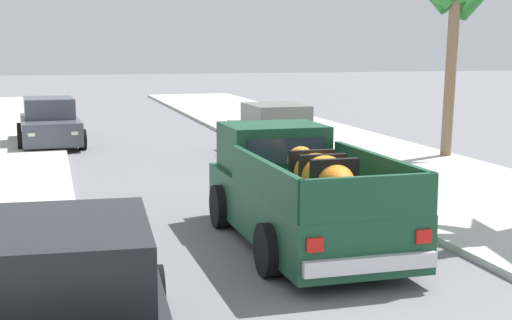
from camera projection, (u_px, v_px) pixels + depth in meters
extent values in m
cube|color=beige|center=(397.00, 168.00, 19.02)|extent=(5.17, 60.00, 0.12)
cube|color=silver|center=(8.00, 187.00, 16.49)|extent=(0.16, 60.00, 0.10)
cube|color=silver|center=(354.00, 171.00, 18.71)|extent=(0.16, 60.00, 0.10)
cube|color=#19472D|center=(302.00, 209.00, 11.79)|extent=(1.96, 5.11, 0.80)
cube|color=#19472D|center=(273.00, 146.00, 13.19)|extent=(1.73, 1.51, 0.80)
cube|color=#283342|center=(286.00, 151.00, 12.46)|extent=(1.38, 0.07, 0.44)
cube|color=#283342|center=(261.00, 140.00, 13.91)|extent=(1.46, 0.07, 0.48)
cube|color=#19472D|center=(263.00, 179.00, 10.62)|extent=(0.12, 3.30, 0.56)
cube|color=#19472D|center=(379.00, 173.00, 11.12)|extent=(0.12, 3.30, 0.56)
cube|color=#19472D|center=(369.00, 198.00, 9.30)|extent=(1.88, 0.11, 0.56)
cube|color=silver|center=(371.00, 264.00, 9.34)|extent=(1.82, 0.13, 0.20)
cylinder|color=black|center=(221.00, 206.00, 13.01)|extent=(0.27, 0.76, 0.76)
cylinder|color=black|center=(325.00, 200.00, 13.54)|extent=(0.27, 0.76, 0.76)
cylinder|color=black|center=(269.00, 250.00, 10.22)|extent=(0.27, 0.76, 0.76)
cylinder|color=black|center=(398.00, 240.00, 10.76)|extent=(0.27, 0.76, 0.76)
cube|color=red|center=(315.00, 245.00, 9.12)|extent=(0.22, 0.04, 0.18)
cube|color=red|center=(424.00, 237.00, 9.53)|extent=(0.22, 0.04, 0.18)
ellipsoid|color=orange|center=(322.00, 175.00, 10.86)|extent=(0.71, 1.71, 0.60)
sphere|color=orange|center=(301.00, 160.00, 11.75)|extent=(0.44, 0.44, 0.44)
cube|color=black|center=(334.00, 180.00, 10.41)|extent=(0.71, 0.13, 0.61)
cube|color=black|center=(322.00, 175.00, 10.86)|extent=(0.71, 0.13, 0.61)
cube|color=black|center=(311.00, 170.00, 11.30)|extent=(0.71, 0.13, 0.61)
cube|color=#474C56|center=(50.00, 129.00, 23.73)|extent=(1.95, 4.28, 0.72)
cube|color=#474C56|center=(49.00, 108.00, 23.72)|extent=(1.61, 2.17, 0.64)
cube|color=#283342|center=(50.00, 111.00, 22.82)|extent=(1.37, 0.14, 0.52)
cube|color=#283342|center=(47.00, 106.00, 24.64)|extent=(1.34, 0.14, 0.50)
cylinder|color=black|center=(82.00, 139.00, 22.82)|extent=(0.25, 0.65, 0.64)
cylinder|color=black|center=(21.00, 142.00, 22.27)|extent=(0.25, 0.65, 0.64)
cylinder|color=black|center=(76.00, 130.00, 25.27)|extent=(0.25, 0.65, 0.64)
cylinder|color=black|center=(20.00, 132.00, 24.71)|extent=(0.25, 0.65, 0.64)
cube|color=red|center=(65.00, 119.00, 25.89)|extent=(0.20, 0.05, 0.12)
cube|color=white|center=(75.00, 133.00, 21.93)|extent=(0.20, 0.05, 0.10)
cube|color=red|center=(28.00, 120.00, 25.50)|extent=(0.20, 0.05, 0.12)
cube|color=white|center=(32.00, 135.00, 21.55)|extent=(0.20, 0.05, 0.10)
cube|color=black|center=(71.00, 320.00, 7.17)|extent=(2.01, 4.30, 0.72)
cube|color=black|center=(68.00, 256.00, 6.97)|extent=(1.64, 2.19, 0.64)
cube|color=#283342|center=(71.00, 233.00, 7.91)|extent=(1.37, 0.16, 0.52)
cube|color=#283342|center=(64.00, 290.00, 6.04)|extent=(1.34, 0.16, 0.50)
cylinder|color=black|center=(154.00, 292.00, 8.65)|extent=(0.26, 0.65, 0.64)
cube|color=white|center=(25.00, 257.00, 9.07)|extent=(0.20, 0.05, 0.10)
cube|color=white|center=(126.00, 251.00, 9.33)|extent=(0.20, 0.05, 0.10)
cube|color=slate|center=(275.00, 139.00, 21.28)|extent=(1.80, 4.22, 0.72)
cube|color=slate|center=(276.00, 115.00, 21.08)|extent=(1.54, 2.12, 0.64)
cube|color=#283342|center=(266.00, 113.00, 22.01)|extent=(1.37, 0.09, 0.52)
cube|color=#283342|center=(286.00, 119.00, 20.16)|extent=(1.34, 0.09, 0.50)
cylinder|color=black|center=(233.00, 141.00, 22.30)|extent=(0.23, 0.64, 0.64)
cylinder|color=black|center=(290.00, 139.00, 22.80)|extent=(0.23, 0.64, 0.64)
cylinder|color=black|center=(257.00, 153.00, 19.83)|extent=(0.23, 0.64, 0.64)
cylinder|color=black|center=(320.00, 151.00, 20.33)|extent=(0.23, 0.64, 0.64)
cube|color=red|center=(276.00, 145.00, 19.09)|extent=(0.20, 0.04, 0.12)
cube|color=white|center=(235.00, 129.00, 23.10)|extent=(0.20, 0.04, 0.10)
cube|color=red|center=(322.00, 143.00, 19.44)|extent=(0.20, 0.04, 0.12)
cube|color=white|center=(273.00, 128.00, 23.44)|extent=(0.20, 0.04, 0.10)
cylinder|color=#846B4C|center=(451.00, 67.00, 20.40)|extent=(0.30, 0.54, 5.21)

